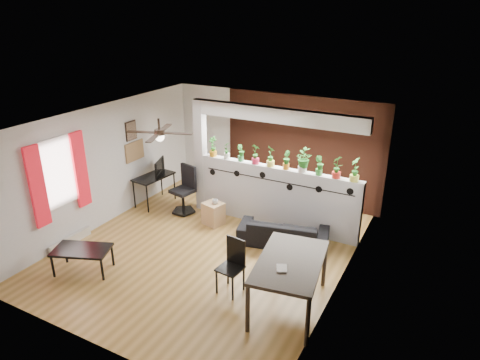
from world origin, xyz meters
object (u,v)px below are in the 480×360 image
object	(u,v)px
potted_plant_0	(213,146)
computer_desk	(154,178)
cup	(215,202)
folding_chair	(233,261)
potted_plant_4	(271,155)
potted_plant_5	(286,159)
potted_plant_3	(256,153)
potted_plant_7	(319,165)
potted_plant_8	(337,166)
potted_plant_2	(241,152)
potted_plant_1	(227,150)
potted_plant_9	(355,169)
ceiling_fan	(160,134)
potted_plant_6	(303,160)
cube_shelf	(213,214)
office_chair	(185,193)
dining_table	(290,266)
sofa	(283,232)
coffee_table	(82,251)

from	to	relation	value
potted_plant_0	computer_desk	distance (m)	1.78
cup	folding_chair	bearing A→B (deg)	-51.81
potted_plant_4	potted_plant_5	size ratio (longest dim) A/B	1.18
potted_plant_4	computer_desk	world-z (taller)	potted_plant_4
potted_plant_3	potted_plant_4	distance (m)	0.35
potted_plant_7	potted_plant_8	distance (m)	0.35
potted_plant_2	cup	bearing A→B (deg)	-118.39
potted_plant_7	cup	distance (m)	2.38
potted_plant_3	potted_plant_1	bearing A→B (deg)	180.00
computer_desk	potted_plant_1	bearing A→B (deg)	10.58
potted_plant_0	potted_plant_9	distance (m)	3.16
potted_plant_5	ceiling_fan	bearing A→B (deg)	-134.61
potted_plant_7	potted_plant_8	xyz separation A→B (m)	(0.35, 0.00, 0.04)
potted_plant_9	computer_desk	size ratio (longest dim) A/B	0.46
potted_plant_1	potted_plant_3	bearing A→B (deg)	-0.00
cup	potted_plant_3	bearing A→B (deg)	41.33
ceiling_fan	potted_plant_6	xyz separation A→B (m)	(2.13, 1.80, -0.71)
cube_shelf	office_chair	bearing A→B (deg)	-177.99
potted_plant_3	dining_table	distance (m)	3.14
potted_plant_2	potted_plant_5	bearing A→B (deg)	0.00
potted_plant_2	potted_plant_3	xyz separation A→B (m)	(0.35, -0.00, 0.04)
potted_plant_0	cup	distance (m)	1.25
potted_plant_2	office_chair	distance (m)	1.69
potted_plant_2	potted_plant_8	distance (m)	2.11
potted_plant_5	office_chair	size ratio (longest dim) A/B	0.35
potted_plant_3	cup	distance (m)	1.36
potted_plant_5	potted_plant_7	distance (m)	0.70
potted_plant_1	potted_plant_2	xyz separation A→B (m)	(0.35, 0.00, -0.00)
potted_plant_7	computer_desk	xyz separation A→B (m)	(-3.93, -0.34, -0.91)
folding_chair	potted_plant_2	bearing A→B (deg)	115.11
ceiling_fan	computer_desk	bearing A→B (deg)	134.80
potted_plant_0	cup	bearing A→B (deg)	-56.85
cube_shelf	dining_table	bearing A→B (deg)	-21.34
ceiling_fan	potted_plant_7	world-z (taller)	ceiling_fan
sofa	potted_plant_7	bearing A→B (deg)	-137.60
potted_plant_1	potted_plant_9	distance (m)	2.81
potted_plant_1	potted_plant_0	bearing A→B (deg)	180.00
dining_table	computer_desk	bearing A→B (deg)	153.99
potted_plant_4	potted_plant_5	world-z (taller)	potted_plant_4
sofa	computer_desk	size ratio (longest dim) A/B	1.63
ceiling_fan	cube_shelf	distance (m)	2.42
ceiling_fan	potted_plant_2	distance (m)	2.09
potted_plant_6	potted_plant_9	size ratio (longest dim) A/B	1.00
potted_plant_9	potted_plant_1	bearing A→B (deg)	180.00
potted_plant_5	office_chair	xyz separation A→B (m)	(-2.31, -0.38, -1.07)
cube_shelf	coffee_table	world-z (taller)	cube_shelf
cup	computer_desk	size ratio (longest dim) A/B	0.12
dining_table	folding_chair	bearing A→B (deg)	-179.45
potted_plant_4	potted_plant_7	xyz separation A→B (m)	(1.05, 0.00, -0.03)
potted_plant_2	potted_plant_4	xyz separation A→B (m)	(0.70, -0.00, 0.05)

